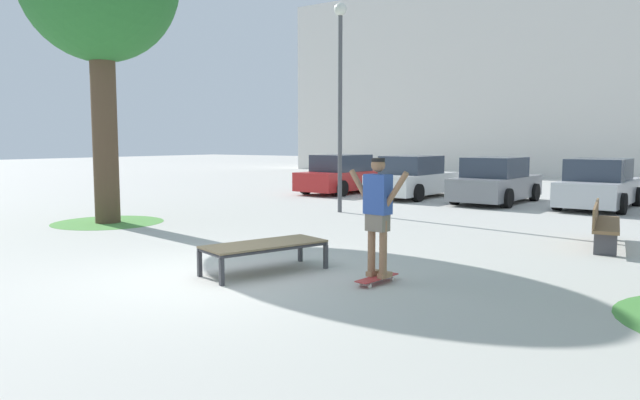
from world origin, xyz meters
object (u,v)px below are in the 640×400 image
(skate_box, at_px, (264,246))
(car_silver, at_px, (599,185))
(car_red, at_px, (343,175))
(light_post, at_px, (340,76))
(skateboard, at_px, (377,278))
(park_bench, at_px, (604,223))
(car_white, at_px, (413,178))
(car_grey, at_px, (496,182))
(skater, at_px, (378,209))

(skate_box, height_order, car_silver, car_silver)
(car_red, distance_m, light_post, 7.03)
(skateboard, distance_m, light_post, 9.25)
(skate_box, height_order, park_bench, park_bench)
(car_white, bearing_deg, car_red, 177.92)
(skate_box, relative_size, park_bench, 0.84)
(car_red, distance_m, car_grey, 6.14)
(skateboard, distance_m, park_bench, 5.50)
(skater, height_order, car_red, skater)
(car_grey, xyz_separation_m, light_post, (-2.83, -5.07, 3.13))
(skate_box, distance_m, car_silver, 12.73)
(car_red, bearing_deg, car_white, -2.08)
(car_white, xyz_separation_m, park_bench, (7.38, -7.00, -0.24))
(skate_box, distance_m, car_grey, 12.26)
(skateboard, distance_m, car_grey, 12.10)
(skater, height_order, park_bench, skater)
(car_grey, xyz_separation_m, park_bench, (4.32, -6.82, -0.24))
(car_red, distance_m, park_bench, 12.64)
(car_red, relative_size, car_white, 1.01)
(skate_box, xyz_separation_m, skater, (1.77, 0.37, 0.66))
(skateboard, bearing_deg, park_bench, 67.22)
(skate_box, bearing_deg, park_bench, 54.31)
(car_white, xyz_separation_m, car_silver, (6.13, 0.03, 0.00))
(car_grey, bearing_deg, skateboard, -79.55)
(skater, bearing_deg, light_post, 126.39)
(car_white, distance_m, park_bench, 10.17)
(car_grey, relative_size, car_silver, 1.01)
(light_post, bearing_deg, car_red, 121.71)
(skateboard, height_order, car_red, car_red)
(skate_box, height_order, car_red, car_red)
(skater, height_order, car_silver, skater)
(light_post, bearing_deg, car_white, 92.64)
(car_white, height_order, car_silver, same)
(car_silver, xyz_separation_m, park_bench, (1.25, -7.03, -0.24))
(skate_box, relative_size, skateboard, 2.50)
(park_bench, bearing_deg, skate_box, -125.69)
(skate_box, xyz_separation_m, car_grey, (-0.42, 12.25, 0.28))
(car_silver, bearing_deg, light_post, -138.17)
(car_white, distance_m, light_post, 6.11)
(car_white, relative_size, park_bench, 1.75)
(car_grey, bearing_deg, light_post, -119.12)
(skateboard, relative_size, light_post, 0.14)
(car_silver, relative_size, park_bench, 1.74)
(skateboard, height_order, car_white, car_white)
(skater, xyz_separation_m, car_red, (-8.33, 12.16, -0.38))
(skater, distance_m, car_red, 14.75)
(skate_box, height_order, skater, skater)
(car_silver, bearing_deg, car_white, -179.72)
(car_red, distance_m, car_white, 3.07)
(skateboard, xyz_separation_m, light_post, (-5.02, 6.81, 3.75))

